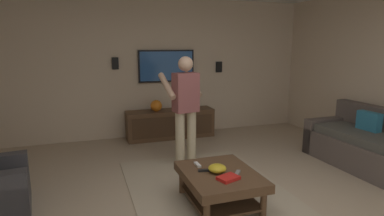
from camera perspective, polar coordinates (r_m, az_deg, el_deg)
ground_plane at (r=3.75m, az=6.89°, el=-17.88°), size 8.00×8.00×0.00m
wall_back_tv at (r=6.51m, az=-5.82°, el=6.96°), size 0.10×6.27×2.68m
area_rug at (r=4.07m, az=3.65°, el=-15.25°), size 2.96×1.88×0.01m
couch at (r=5.50m, az=28.98°, el=-6.05°), size 1.92×0.91×0.87m
coffee_table at (r=3.78m, az=4.89°, el=-12.59°), size 1.00×0.80×0.40m
media_console at (r=6.39m, az=-3.82°, el=-2.78°), size 0.45×1.70×0.55m
tv at (r=6.45m, az=-4.51°, el=7.36°), size 0.05×1.11×0.63m
person_standing at (r=4.85m, az=-1.21°, el=0.70°), size 0.60×0.61×1.64m
bowl at (r=3.71m, az=4.46°, el=-10.51°), size 0.20×0.20×0.09m
remote_white at (r=3.90m, az=0.97°, el=-9.90°), size 0.15×0.05×0.02m
remote_black at (r=3.74m, az=2.25°, el=-10.88°), size 0.07×0.16×0.02m
remote_grey at (r=3.70m, az=7.98°, el=-11.26°), size 0.15×0.13×0.02m
book at (r=3.55m, az=6.37°, el=-12.09°), size 0.22×0.26×0.04m
vase_round at (r=6.20m, az=-6.29°, el=0.40°), size 0.22×0.22×0.22m
wall_speaker_left at (r=6.82m, az=4.74°, el=7.20°), size 0.06×0.12×0.22m
wall_speaker_right at (r=6.29m, az=-13.33°, el=7.63°), size 0.06×0.12×0.22m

